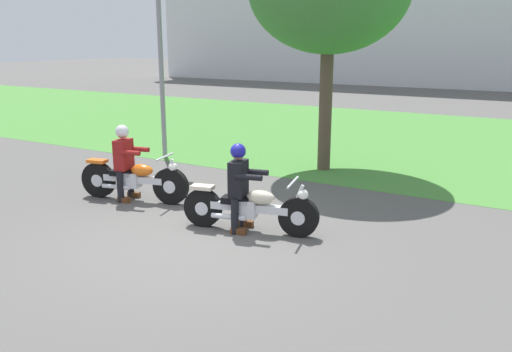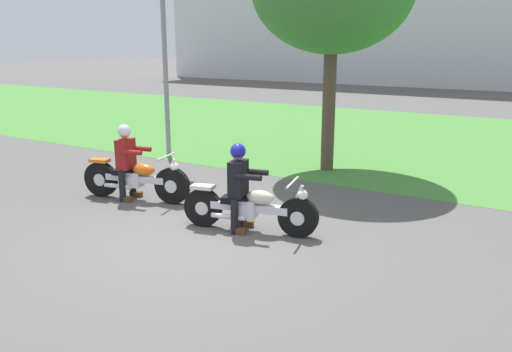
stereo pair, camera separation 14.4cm
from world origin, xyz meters
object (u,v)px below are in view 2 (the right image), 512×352
rider_lead (239,180)px  streetlight_pole (167,16)px  motorcycle_lead (250,208)px  motorcycle_follow (136,179)px  rider_follow (127,156)px

rider_lead → streetlight_pole: size_ratio=0.25×
motorcycle_lead → motorcycle_follow: bearing=160.1°
rider_follow → streetlight_pole: (-1.70, 3.28, 2.63)m
rider_lead → rider_follow: (-2.70, 0.32, 0.02)m
motorcycle_lead → rider_lead: size_ratio=1.55×
rider_lead → motorcycle_follow: size_ratio=0.65×
rider_lead → motorcycle_follow: bearing=158.9°
rider_lead → streetlight_pole: 6.28m
streetlight_pole → rider_follow: bearing=-62.6°
motorcycle_lead → rider_follow: size_ratio=1.52×
streetlight_pole → motorcycle_lead: bearing=-38.0°
rider_lead → streetlight_pole: (-4.40, 3.61, 2.65)m
motorcycle_lead → rider_follow: (-2.86, 0.29, 0.44)m
motorcycle_lead → rider_lead: (-0.16, -0.04, 0.43)m
motorcycle_lead → motorcycle_follow: (-2.70, 0.32, 0.02)m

